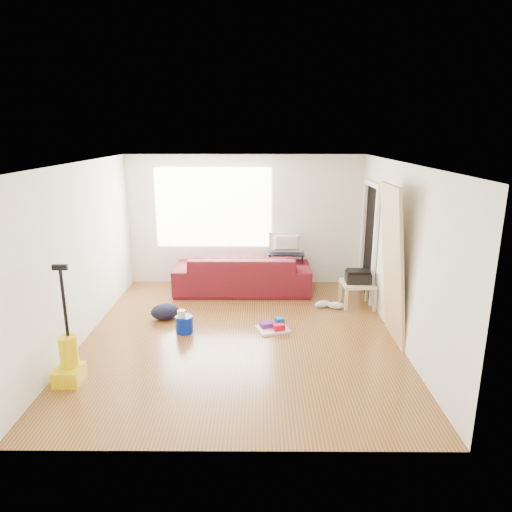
{
  "coord_description": "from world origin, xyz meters",
  "views": [
    {
      "loc": [
        0.26,
        -6.15,
        2.91
      ],
      "look_at": [
        0.22,
        0.6,
        1.06
      ],
      "focal_mm": 32.0,
      "sensor_mm": 36.0,
      "label": 1
    }
  ],
  "objects_px": {
    "backpack": "(165,319)",
    "tv_stand": "(286,269)",
    "side_table": "(358,286)",
    "bucket": "(185,332)",
    "cleaning_tray": "(274,327)",
    "vacuum": "(69,361)",
    "sofa": "(243,291)"
  },
  "relations": [
    {
      "from": "cleaning_tray",
      "to": "vacuum",
      "type": "xyz_separation_m",
      "value": [
        -2.49,
        -1.49,
        0.22
      ]
    },
    {
      "from": "sofa",
      "to": "vacuum",
      "type": "relative_size",
      "value": 1.73
    },
    {
      "from": "side_table",
      "to": "bucket",
      "type": "bearing_deg",
      "value": -158.98
    },
    {
      "from": "sofa",
      "to": "backpack",
      "type": "bearing_deg",
      "value": 47.42
    },
    {
      "from": "bucket",
      "to": "cleaning_tray",
      "type": "height_order",
      "value": "cleaning_tray"
    },
    {
      "from": "tv_stand",
      "to": "side_table",
      "type": "bearing_deg",
      "value": -37.26
    },
    {
      "from": "bucket",
      "to": "cleaning_tray",
      "type": "relative_size",
      "value": 0.47
    },
    {
      "from": "sofa",
      "to": "vacuum",
      "type": "xyz_separation_m",
      "value": [
        -1.96,
        -3.21,
        0.27
      ]
    },
    {
      "from": "side_table",
      "to": "cleaning_tray",
      "type": "relative_size",
      "value": 1.01
    },
    {
      "from": "backpack",
      "to": "tv_stand",
      "type": "bearing_deg",
      "value": 18.8
    },
    {
      "from": "bucket",
      "to": "vacuum",
      "type": "relative_size",
      "value": 0.18
    },
    {
      "from": "tv_stand",
      "to": "vacuum",
      "type": "bearing_deg",
      "value": -124.86
    },
    {
      "from": "side_table",
      "to": "sofa",
      "type": "bearing_deg",
      "value": 159.5
    },
    {
      "from": "cleaning_tray",
      "to": "vacuum",
      "type": "height_order",
      "value": "vacuum"
    },
    {
      "from": "cleaning_tray",
      "to": "tv_stand",
      "type": "bearing_deg",
      "value": 81.55
    },
    {
      "from": "tv_stand",
      "to": "side_table",
      "type": "distance_m",
      "value": 1.54
    },
    {
      "from": "sofa",
      "to": "bucket",
      "type": "relative_size",
      "value": 9.76
    },
    {
      "from": "tv_stand",
      "to": "backpack",
      "type": "relative_size",
      "value": 1.58
    },
    {
      "from": "sofa",
      "to": "tv_stand",
      "type": "xyz_separation_m",
      "value": [
        0.83,
        0.27,
        0.35
      ]
    },
    {
      "from": "bucket",
      "to": "cleaning_tray",
      "type": "xyz_separation_m",
      "value": [
        1.34,
        0.09,
        0.05
      ]
    },
    {
      "from": "sofa",
      "to": "tv_stand",
      "type": "distance_m",
      "value": 0.94
    },
    {
      "from": "bucket",
      "to": "backpack",
      "type": "relative_size",
      "value": 0.57
    },
    {
      "from": "cleaning_tray",
      "to": "vacuum",
      "type": "bearing_deg",
      "value": -149.2
    },
    {
      "from": "side_table",
      "to": "backpack",
      "type": "distance_m",
      "value": 3.26
    },
    {
      "from": "tv_stand",
      "to": "side_table",
      "type": "height_order",
      "value": "tv_stand"
    },
    {
      "from": "side_table",
      "to": "backpack",
      "type": "height_order",
      "value": "side_table"
    },
    {
      "from": "sofa",
      "to": "backpack",
      "type": "height_order",
      "value": "sofa"
    },
    {
      "from": "side_table",
      "to": "backpack",
      "type": "bearing_deg",
      "value": -169.93
    },
    {
      "from": "tv_stand",
      "to": "backpack",
      "type": "distance_m",
      "value": 2.59
    },
    {
      "from": "cleaning_tray",
      "to": "vacuum",
      "type": "distance_m",
      "value": 2.91
    },
    {
      "from": "backpack",
      "to": "cleaning_tray",
      "type": "bearing_deg",
      "value": -32.66
    },
    {
      "from": "tv_stand",
      "to": "cleaning_tray",
      "type": "bearing_deg",
      "value": -94.61
    }
  ]
}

